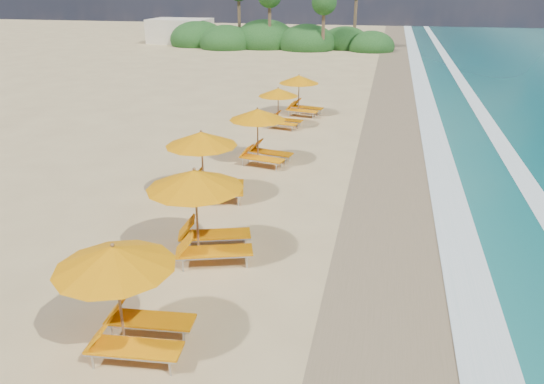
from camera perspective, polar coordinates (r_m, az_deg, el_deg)
The scene contains 11 objects.
ground at distance 16.08m, azimuth 0.00°, elevation -3.97°, with size 160.00×160.00×0.00m, color tan.
wet_sand at distance 15.80m, azimuth 14.38°, elevation -5.20°, with size 4.00×160.00×0.01m, color #8B7153.
surf_foam at distance 16.16m, azimuth 24.01°, elevation -5.79°, with size 4.00×160.00×0.01m.
station_2 at distance 10.89m, azimuth -15.49°, elevation -10.41°, with size 2.76×2.59×2.42m.
station_3 at distance 13.99m, azimuth -7.42°, elevation -1.72°, with size 3.30×3.22×2.60m.
station_4 at distance 17.90m, azimuth -6.99°, elevation 3.41°, with size 3.06×2.96×2.47m.
station_5 at distance 21.41m, azimuth -1.13°, elevation 6.49°, with size 2.86×2.74×2.34m.
station_6 at distance 27.02m, azimuth 0.99°, elevation 9.45°, with size 2.49×2.38×2.07m.
station_7 at distance 29.70m, azimuth 3.25°, elevation 10.78°, with size 2.76×2.65×2.27m.
treeline at distance 61.34m, azimuth 0.13°, elevation 16.37°, with size 25.80×8.80×9.74m.
beach_building at distance 67.24m, azimuth -9.95°, elevation 16.90°, with size 7.00×5.00×2.80m, color beige.
Camera 1 is at (3.12, -14.11, 7.05)m, focal length 34.54 mm.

